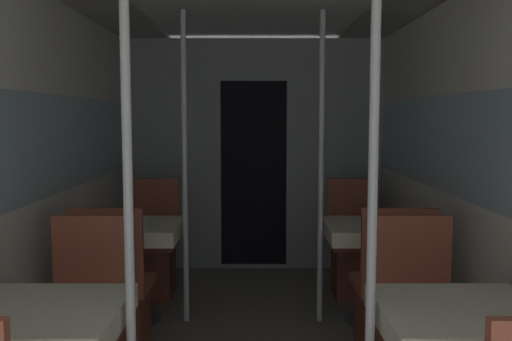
{
  "coord_description": "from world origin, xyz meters",
  "views": [
    {
      "loc": [
        0.02,
        -1.34,
        1.5
      ],
      "look_at": [
        0.02,
        2.94,
        1.09
      ],
      "focal_mm": 40.0,
      "sensor_mm": 36.0,
      "label": 1
    }
  ],
  "objects_px": {
    "dining_table_left_1": "(135,237)",
    "chair_left_near_1": "(115,309)",
    "dining_table_right_0": "(462,330)",
    "support_pole_right_0": "(373,211)",
    "chair_right_far_1": "(356,260)",
    "support_pole_right_1": "(321,169)",
    "support_pole_left_0": "(129,211)",
    "chair_right_near_1": "(391,309)",
    "dining_table_right_1": "(372,237)",
    "support_pole_left_1": "(185,169)",
    "dining_table_left_0": "(40,330)",
    "chair_left_far_1": "(151,260)"
  },
  "relations": [
    {
      "from": "dining_table_right_1",
      "to": "support_pole_right_1",
      "type": "xyz_separation_m",
      "value": [
        -0.37,
        0.0,
        0.49
      ]
    },
    {
      "from": "chair_left_near_1",
      "to": "dining_table_left_0",
      "type": "bearing_deg",
      "value": -90.0
    },
    {
      "from": "support_pole_left_1",
      "to": "dining_table_right_1",
      "type": "bearing_deg",
      "value": -0.0
    },
    {
      "from": "chair_right_far_1",
      "to": "chair_left_far_1",
      "type": "bearing_deg",
      "value": 0.0
    },
    {
      "from": "dining_table_left_0",
      "to": "chair_right_near_1",
      "type": "bearing_deg",
      "value": 34.92
    },
    {
      "from": "dining_table_left_0",
      "to": "chair_left_near_1",
      "type": "bearing_deg",
      "value": 90.0
    },
    {
      "from": "dining_table_right_1",
      "to": "chair_right_near_1",
      "type": "height_order",
      "value": "chair_right_near_1"
    },
    {
      "from": "dining_table_left_1",
      "to": "support_pole_right_0",
      "type": "distance_m",
      "value": 2.32
    },
    {
      "from": "dining_table_right_1",
      "to": "support_pole_left_0",
      "type": "bearing_deg",
      "value": -126.68
    },
    {
      "from": "support_pole_left_1",
      "to": "support_pole_right_1",
      "type": "distance_m",
      "value": 0.98
    },
    {
      "from": "support_pole_right_1",
      "to": "chair_right_far_1",
      "type": "bearing_deg",
      "value": 58.58
    },
    {
      "from": "dining_table_left_1",
      "to": "support_pole_right_1",
      "type": "height_order",
      "value": "support_pole_right_1"
    },
    {
      "from": "dining_table_left_1",
      "to": "support_pole_right_1",
      "type": "distance_m",
      "value": 1.44
    },
    {
      "from": "support_pole_left_1",
      "to": "chair_right_near_1",
      "type": "xyz_separation_m",
      "value": [
        1.36,
        -0.61,
        -0.83
      ]
    },
    {
      "from": "chair_left_far_1",
      "to": "support_pole_right_1",
      "type": "height_order",
      "value": "support_pole_right_1"
    },
    {
      "from": "support_pole_right_0",
      "to": "chair_right_far_1",
      "type": "distance_m",
      "value": 2.59
    },
    {
      "from": "dining_table_left_1",
      "to": "support_pole_right_1",
      "type": "relative_size",
      "value": 0.32
    },
    {
      "from": "support_pole_left_1",
      "to": "dining_table_left_1",
      "type": "bearing_deg",
      "value": -180.0
    },
    {
      "from": "dining_table_left_1",
      "to": "support_pole_left_1",
      "type": "bearing_deg",
      "value": 0.0
    },
    {
      "from": "dining_table_right_0",
      "to": "support_pole_right_0",
      "type": "height_order",
      "value": "support_pole_right_0"
    },
    {
      "from": "support_pole_left_0",
      "to": "chair_left_far_1",
      "type": "relative_size",
      "value": 2.32
    },
    {
      "from": "dining_table_left_0",
      "to": "chair_left_near_1",
      "type": "distance_m",
      "value": 1.25
    },
    {
      "from": "dining_table_right_1",
      "to": "support_pole_right_0",
      "type": "bearing_deg",
      "value": -101.61
    },
    {
      "from": "support_pole_left_0",
      "to": "chair_left_far_1",
      "type": "bearing_deg",
      "value": 98.74
    },
    {
      "from": "dining_table_left_1",
      "to": "chair_left_near_1",
      "type": "relative_size",
      "value": 0.75
    },
    {
      "from": "chair_left_near_1",
      "to": "dining_table_right_1",
      "type": "bearing_deg",
      "value": 19.49
    },
    {
      "from": "dining_table_left_1",
      "to": "dining_table_right_1",
      "type": "bearing_deg",
      "value": 0.0
    },
    {
      "from": "dining_table_left_0",
      "to": "dining_table_right_1",
      "type": "xyz_separation_m",
      "value": [
        1.73,
        1.82,
        0.0
      ]
    },
    {
      "from": "support_pole_left_1",
      "to": "dining_table_right_0",
      "type": "distance_m",
      "value": 2.32
    },
    {
      "from": "support_pole_left_0",
      "to": "support_pole_left_1",
      "type": "distance_m",
      "value": 1.82
    },
    {
      "from": "support_pole_right_0",
      "to": "chair_right_far_1",
      "type": "xyz_separation_m",
      "value": [
        0.37,
        2.43,
        -0.83
      ]
    },
    {
      "from": "dining_table_left_1",
      "to": "support_pole_left_0",
      "type": "bearing_deg",
      "value": -78.39
    },
    {
      "from": "dining_table_left_1",
      "to": "chair_right_far_1",
      "type": "xyz_separation_m",
      "value": [
        1.73,
        0.61,
        -0.33
      ]
    },
    {
      "from": "dining_table_right_0",
      "to": "support_pole_right_0",
      "type": "xyz_separation_m",
      "value": [
        -0.37,
        0.0,
        0.49
      ]
    },
    {
      "from": "support_pole_right_1",
      "to": "dining_table_left_0",
      "type": "bearing_deg",
      "value": -126.68
    },
    {
      "from": "support_pole_left_0",
      "to": "dining_table_right_0",
      "type": "relative_size",
      "value": 3.1
    },
    {
      "from": "chair_right_far_1",
      "to": "support_pole_right_1",
      "type": "relative_size",
      "value": 0.43
    },
    {
      "from": "dining_table_left_0",
      "to": "dining_table_right_1",
      "type": "height_order",
      "value": "same"
    },
    {
      "from": "chair_left_near_1",
      "to": "support_pole_right_1",
      "type": "height_order",
      "value": "support_pole_right_1"
    },
    {
      "from": "support_pole_left_0",
      "to": "dining_table_right_1",
      "type": "distance_m",
      "value": 2.32
    },
    {
      "from": "support_pole_left_0",
      "to": "dining_table_left_1",
      "type": "xyz_separation_m",
      "value": [
        -0.37,
        1.82,
        -0.49
      ]
    },
    {
      "from": "dining_table_left_0",
      "to": "support_pole_right_0",
      "type": "xyz_separation_m",
      "value": [
        1.36,
        0.0,
        0.49
      ]
    },
    {
      "from": "dining_table_left_1",
      "to": "dining_table_right_1",
      "type": "xyz_separation_m",
      "value": [
        1.73,
        0.0,
        0.0
      ]
    },
    {
      "from": "chair_left_far_1",
      "to": "support_pole_right_1",
      "type": "relative_size",
      "value": 0.43
    },
    {
      "from": "support_pole_left_0",
      "to": "chair_right_near_1",
      "type": "xyz_separation_m",
      "value": [
        1.36,
        1.21,
        -0.83
      ]
    },
    {
      "from": "dining_table_right_0",
      "to": "chair_right_near_1",
      "type": "xyz_separation_m",
      "value": [
        0.0,
        1.21,
        -0.33
      ]
    },
    {
      "from": "chair_left_near_1",
      "to": "support_pole_right_0",
      "type": "xyz_separation_m",
      "value": [
        1.36,
        -1.21,
        0.83
      ]
    },
    {
      "from": "dining_table_right_1",
      "to": "chair_right_far_1",
      "type": "distance_m",
      "value": 0.7
    },
    {
      "from": "chair_left_near_1",
      "to": "chair_left_far_1",
      "type": "distance_m",
      "value": 1.22
    },
    {
      "from": "support_pole_left_1",
      "to": "dining_table_right_1",
      "type": "distance_m",
      "value": 1.44
    }
  ]
}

